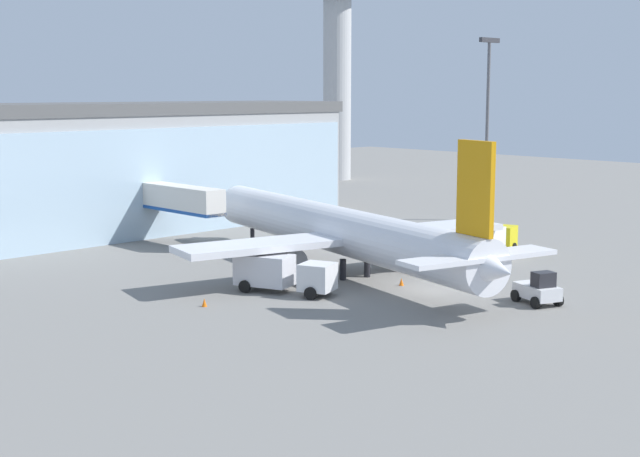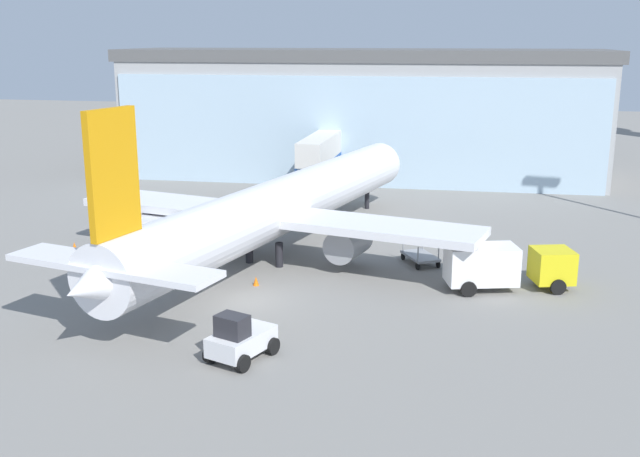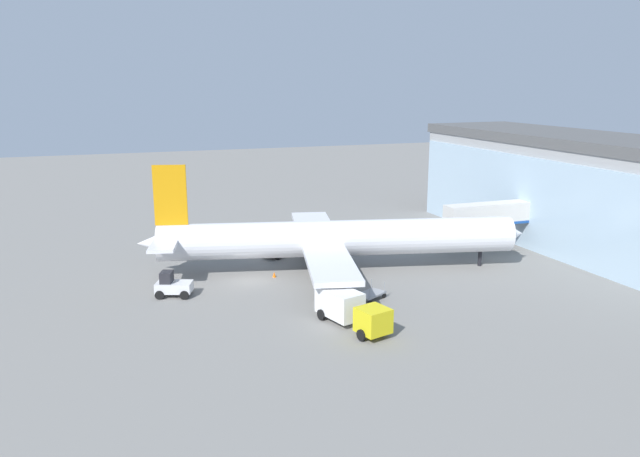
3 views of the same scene
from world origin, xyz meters
name	(u,v)px [view 2 (image 2 of 3)]	position (x,y,z in m)	size (l,w,h in m)	color
ground	(247,300)	(0.00, 0.00, 0.00)	(240.00, 240.00, 0.00)	gray
terminal_building	(361,113)	(0.00, 40.03, 6.53)	(49.81, 15.16, 13.06)	#9F9F9F
jet_bridge	(322,150)	(-1.90, 29.38, 4.18)	(2.36, 12.51, 5.55)	silver
airplane	(279,207)	(-0.43, 8.77, 3.38)	(27.91, 39.57, 11.21)	silver
catering_truck	(159,236)	(-8.24, 6.84, 1.47)	(4.75, 7.60, 2.65)	silver
fuel_truck	(504,265)	(14.09, 4.92, 1.47)	(7.62, 4.15, 2.65)	yellow
baggage_cart	(420,256)	(8.94, 8.99, 0.50)	(2.80, 3.22, 1.50)	gray
pushback_tug	(240,339)	(2.12, -7.64, 0.97)	(3.07, 3.62, 2.30)	silver
safety_cone_nose	(256,281)	(-0.22, 2.54, 0.28)	(0.36, 0.36, 0.55)	orange
safety_cone_wingtip	(74,246)	(-14.71, 7.21, 0.28)	(0.36, 0.36, 0.55)	orange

